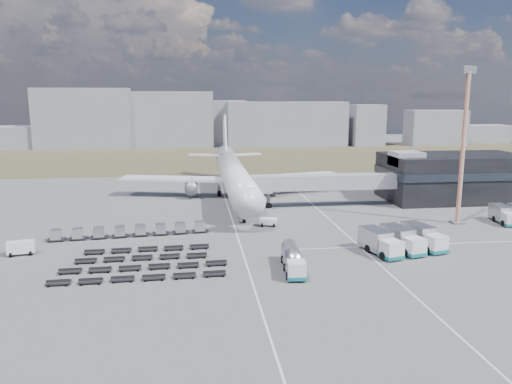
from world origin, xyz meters
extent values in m
plane|color=#565659|center=(0.00, 0.00, 0.00)|extent=(420.00, 420.00, 0.00)
cube|color=#433B28|center=(0.00, 110.00, 0.01)|extent=(420.00, 90.00, 0.01)
cube|color=silver|center=(-2.00, 5.00, 0.01)|extent=(0.25, 110.00, 0.01)
cube|color=silver|center=(16.00, 5.00, 0.01)|extent=(0.25, 110.00, 0.01)
cube|color=silver|center=(25.00, -8.00, 0.01)|extent=(40.00, 0.25, 0.01)
cube|color=black|center=(48.00, 24.00, 5.00)|extent=(30.00, 16.00, 10.00)
cube|color=#262D38|center=(48.00, 24.00, 6.20)|extent=(30.40, 16.40, 1.60)
cube|color=#939399|center=(36.00, 22.00, 9.50)|extent=(6.00, 6.00, 3.00)
cube|color=#939399|center=(18.10, 20.50, 5.10)|extent=(29.80, 3.00, 3.00)
cube|color=#939399|center=(4.70, 20.00, 5.10)|extent=(4.00, 3.60, 3.40)
cylinder|color=slate|center=(6.20, 20.50, 2.55)|extent=(0.70, 0.70, 5.10)
cylinder|color=black|center=(6.20, 20.50, 0.45)|extent=(1.40, 0.90, 1.40)
cylinder|color=white|center=(0.00, 30.00, 5.30)|extent=(5.60, 48.00, 5.60)
cone|color=white|center=(0.00, 3.50, 5.30)|extent=(5.60, 5.00, 5.60)
cone|color=white|center=(0.00, 58.00, 6.10)|extent=(5.60, 8.00, 5.60)
cube|color=black|center=(0.00, 5.50, 6.10)|extent=(2.20, 2.00, 0.80)
cube|color=white|center=(-13.00, 35.00, 4.10)|extent=(25.59, 11.38, 0.50)
cube|color=white|center=(13.00, 35.00, 4.10)|extent=(25.59, 11.38, 0.50)
cylinder|color=slate|center=(-9.50, 33.00, 2.40)|extent=(3.00, 5.00, 3.00)
cylinder|color=slate|center=(9.50, 33.00, 2.40)|extent=(3.00, 5.00, 3.00)
cube|color=white|center=(-5.50, 60.00, 6.50)|extent=(9.49, 5.63, 0.35)
cube|color=white|center=(5.50, 60.00, 6.50)|extent=(9.49, 5.63, 0.35)
cube|color=white|center=(0.00, 61.00, 11.80)|extent=(0.50, 9.06, 11.45)
cylinder|color=slate|center=(0.00, 9.00, 1.25)|extent=(0.50, 0.50, 2.50)
cylinder|color=slate|center=(-3.20, 34.00, 1.25)|extent=(0.60, 0.60, 2.50)
cylinder|color=slate|center=(3.20, 34.00, 1.25)|extent=(0.60, 0.60, 2.50)
cylinder|color=black|center=(0.00, 9.00, 0.50)|extent=(0.50, 1.20, 1.20)
cube|color=gray|center=(-81.86, 149.01, 4.79)|extent=(49.57, 12.00, 9.57)
cube|color=gray|center=(-56.16, 147.58, 13.00)|extent=(40.16, 12.00, 25.99)
cube|color=gray|center=(-19.21, 149.60, 12.31)|extent=(38.67, 12.00, 24.61)
cube|color=gray|center=(5.63, 153.19, 10.32)|extent=(19.06, 12.00, 20.65)
cube|color=gray|center=(33.55, 146.17, 10.04)|extent=(54.19, 12.00, 20.09)
cube|color=gray|center=(70.77, 144.94, 9.39)|extent=(14.18, 12.00, 18.78)
cube|color=gray|center=(104.42, 145.11, 8.05)|extent=(26.96, 12.00, 16.09)
cube|color=gray|center=(126.42, 153.45, 4.28)|extent=(36.77, 12.00, 8.55)
cube|color=white|center=(3.52, -20.43, 1.36)|extent=(2.42, 2.42, 2.16)
cube|color=#146F72|center=(3.52, -20.43, 0.52)|extent=(2.52, 2.52, 0.47)
cylinder|color=#B5B5BA|center=(3.87, -15.83, 1.79)|extent=(2.87, 7.21, 2.35)
cube|color=slate|center=(3.87, -15.83, 0.71)|extent=(2.78, 7.20, 0.33)
cylinder|color=black|center=(3.76, -17.24, 0.47)|extent=(2.52, 1.22, 1.03)
cube|color=white|center=(4.00, 6.10, 0.69)|extent=(3.35, 2.39, 1.39)
cube|color=white|center=(-33.84, -5.60, 1.02)|extent=(3.99, 2.43, 2.03)
cube|color=white|center=(9.43, 39.67, 1.79)|extent=(2.76, 6.75, 3.13)
cube|color=#146F72|center=(9.43, 39.67, 0.50)|extent=(2.87, 6.86, 0.50)
cube|color=white|center=(18.40, -14.24, 1.48)|extent=(3.14, 3.06, 2.50)
cube|color=#146F72|center=(18.40, -14.24, 0.51)|extent=(3.28, 3.20, 0.51)
cube|color=#B5B5BA|center=(17.42, -10.39, 1.93)|extent=(3.92, 5.73, 2.95)
cube|color=white|center=(22.14, -13.30, 1.48)|extent=(3.14, 3.06, 2.50)
cube|color=#146F72|center=(22.14, -13.30, 0.51)|extent=(3.28, 3.20, 0.51)
cube|color=#B5B5BA|center=(21.16, -9.45, 1.93)|extent=(3.92, 5.73, 2.95)
cube|color=white|center=(25.88, -12.36, 1.48)|extent=(3.14, 3.06, 2.50)
cube|color=#146F72|center=(25.88, -12.36, 0.51)|extent=(3.28, 3.20, 0.51)
cube|color=#B5B5BA|center=(24.91, -8.51, 1.93)|extent=(3.92, 5.73, 2.95)
cube|color=white|center=(46.16, 0.45, 1.31)|extent=(2.56, 2.47, 2.22)
cube|color=#146F72|center=(46.16, 0.45, 0.46)|extent=(2.67, 2.58, 0.46)
cube|color=#B5B5BA|center=(46.55, 3.97, 1.72)|extent=(2.93, 4.89, 2.63)
cube|color=black|center=(-30.67, 0.92, 0.30)|extent=(2.79, 1.89, 0.18)
cube|color=#B5B5BA|center=(-30.67, 0.92, 1.17)|extent=(1.78, 1.78, 1.52)
cube|color=black|center=(-27.44, 1.25, 0.30)|extent=(2.79, 1.89, 0.18)
cube|color=#B5B5BA|center=(-27.44, 1.25, 1.17)|extent=(1.78, 1.78, 1.52)
cube|color=black|center=(-24.21, 1.59, 0.30)|extent=(2.79, 1.89, 0.18)
cube|color=#B5B5BA|center=(-24.21, 1.59, 1.17)|extent=(1.78, 1.78, 1.52)
cube|color=black|center=(-20.98, 1.93, 0.30)|extent=(2.79, 1.89, 0.18)
cube|color=#B5B5BA|center=(-20.98, 1.93, 1.17)|extent=(1.78, 1.78, 1.52)
cube|color=black|center=(-17.75, 2.26, 0.30)|extent=(2.79, 1.89, 0.18)
cube|color=#B5B5BA|center=(-17.75, 2.26, 1.17)|extent=(1.78, 1.78, 1.52)
cube|color=black|center=(-14.52, 2.60, 0.30)|extent=(2.79, 1.89, 0.18)
cube|color=#B5B5BA|center=(-14.52, 2.60, 1.17)|extent=(1.78, 1.78, 1.52)
cube|color=black|center=(-11.29, 2.94, 0.30)|extent=(2.79, 1.89, 0.18)
cube|color=#B5B5BA|center=(-11.29, 2.94, 1.17)|extent=(1.78, 1.78, 1.52)
cube|color=black|center=(-8.06, 3.27, 0.30)|extent=(2.79, 1.89, 0.18)
cube|color=#B5B5BA|center=(-8.06, 3.27, 1.17)|extent=(1.78, 1.78, 1.52)
cube|color=black|center=(-16.00, -18.00, 0.34)|extent=(22.83, 2.25, 0.68)
cube|color=black|center=(-16.15, -14.01, 0.34)|extent=(22.83, 2.25, 0.68)
cube|color=black|center=(-16.29, -10.02, 0.34)|extent=(19.03, 2.11, 0.68)
cube|color=black|center=(-16.44, -6.04, 0.34)|extent=(19.03, 2.11, 0.68)
cylinder|color=#D35121|center=(38.08, 3.64, 13.34)|extent=(0.75, 0.75, 26.69)
cube|color=slate|center=(38.08, 3.64, 27.01)|extent=(2.63, 1.07, 1.28)
cube|color=#565659|center=(38.08, 3.64, 0.16)|extent=(2.14, 2.14, 0.32)
camera|label=1|loc=(-8.79, -78.31, 22.56)|focal=35.00mm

